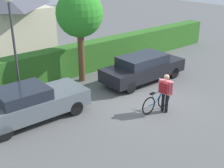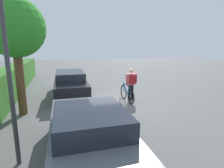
% 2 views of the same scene
% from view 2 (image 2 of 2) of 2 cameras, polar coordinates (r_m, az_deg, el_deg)
% --- Properties ---
extents(ground_plane, '(60.00, 60.00, 0.00)m').
position_cam_2_polar(ground_plane, '(9.38, 0.01, -5.19)').
color(ground_plane, '#5B5B5B').
extents(parked_car_near, '(4.30, 1.83, 1.38)m').
position_cam_2_polar(parked_car_near, '(4.56, -7.30, -14.69)').
color(parked_car_near, slate).
rests_on(parked_car_near, ground).
extents(parked_car_far, '(4.58, 1.73, 1.38)m').
position_cam_2_polar(parked_car_far, '(10.41, -12.94, 0.35)').
color(parked_car_far, black).
rests_on(parked_car_far, ground).
extents(bicycle, '(1.70, 0.50, 0.91)m').
position_cam_2_polar(bicycle, '(9.19, 4.70, -2.98)').
color(bicycle, black).
rests_on(bicycle, ground).
extents(person_rider, '(0.42, 0.65, 1.62)m').
position_cam_2_polar(person_rider, '(9.31, 6.09, 0.85)').
color(person_rider, black).
rests_on(person_rider, ground).
extents(street_lamp, '(0.28, 0.28, 4.54)m').
position_cam_2_polar(street_lamp, '(4.45, -30.51, 12.33)').
color(street_lamp, '#38383D').
rests_on(street_lamp, ground).
extents(tree_kerbside, '(2.26, 2.26, 4.55)m').
position_cam_2_polar(tree_kerbside, '(8.02, -28.07, 14.94)').
color(tree_kerbside, brown).
rests_on(tree_kerbside, ground).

